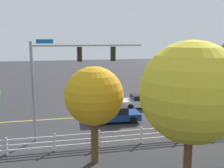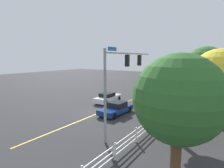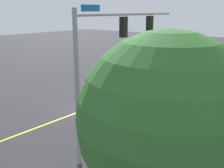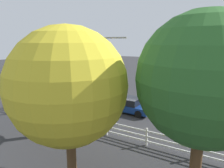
% 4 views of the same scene
% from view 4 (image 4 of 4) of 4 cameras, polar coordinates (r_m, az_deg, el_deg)
% --- Properties ---
extents(ground_plane, '(120.00, 120.00, 0.00)m').
position_cam_4_polar(ground_plane, '(20.60, 4.71, -5.95)').
color(ground_plane, '#2D2D30').
extents(lane_center_stripe, '(28.00, 0.16, 0.01)m').
position_cam_4_polar(lane_center_stripe, '(19.33, 15.58, -7.59)').
color(lane_center_stripe, gold).
rests_on(lane_center_stripe, ground_plane).
extents(signal_assembly, '(7.69, 0.38, 7.03)m').
position_cam_4_polar(signal_assembly, '(17.40, -12.15, 7.19)').
color(signal_assembly, gray).
rests_on(signal_assembly, ground_plane).
extents(car_0, '(4.78, 1.85, 1.37)m').
position_cam_4_polar(car_0, '(20.96, 19.00, -4.40)').
color(car_0, silver).
rests_on(car_0, ground_plane).
extents(car_2, '(4.53, 2.17, 1.36)m').
position_cam_4_polar(car_2, '(18.56, 4.61, -5.92)').
color(car_2, navy).
rests_on(car_2, ground_plane).
extents(white_rail_fence, '(26.10, 0.10, 1.15)m').
position_cam_4_polar(white_rail_fence, '(13.49, 3.89, -13.24)').
color(white_rail_fence, white).
rests_on(white_rail_fence, ground_plane).
extents(tree_2, '(3.31, 3.31, 5.60)m').
position_cam_4_polar(tree_2, '(13.83, -18.70, 1.19)').
color(tree_2, brown).
rests_on(tree_2, ground_plane).
extents(tree_3, '(5.14, 5.14, 7.54)m').
position_cam_4_polar(tree_3, '(8.27, 24.59, 1.11)').
color(tree_3, brown).
rests_on(tree_3, ground_plane).
extents(tree_4, '(5.16, 5.16, 7.06)m').
position_cam_4_polar(tree_4, '(8.78, -12.31, -0.66)').
color(tree_4, brown).
rests_on(tree_4, ground_plane).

